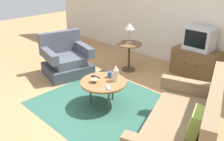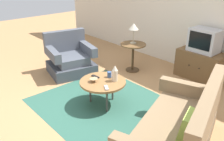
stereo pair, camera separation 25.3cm
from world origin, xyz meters
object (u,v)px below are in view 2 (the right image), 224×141
Objects in this scene: television at (205,40)px; mug at (110,75)px; couch at (177,131)px; table_lamp at (134,27)px; bowl at (94,80)px; armchair at (70,59)px; tv_remote_dark at (95,77)px; side_table at (133,51)px; coffee_table at (103,83)px; tv_stand at (200,65)px; tv_remote_silver at (106,88)px; vase at (115,73)px.

television is 2.14m from mug.
couch is 3.36× the size of television.
table_lamp is 1.78m from bowl.
tv_remote_dark is at bearing 89.15° from armchair.
armchair is 2.84m from television.
side_table is 3.96× the size of tv_remote_dark.
coffee_table is 5.70× the size of bowl.
armchair is at bearing 64.25° from couch.
mug is (-0.57, -2.01, 0.20)m from tv_stand.
television is 2.45m from bowl.
mug is 0.41m from tv_remote_silver.
bowl reaches higher than coffee_table.
television is 2.36m from tv_remote_dark.
tv_stand is 2.10m from vase.
tv_remote_silver is at bearing 74.98° from couch.
tv_stand is at bearing 78.76° from vase.
side_table is 2.24× the size of vase.
table_lamp is (-2.20, 1.49, 0.67)m from couch.
bowl is (1.45, -0.47, 0.17)m from armchair.
television is at bearing 90.00° from tv_stand.
couch is 2.63m from side_table.
tv_stand is 2.32m from tv_remote_dark.
television is 4.57× the size of mug.
bowl is 0.31m from tv_remote_silver.
bowl is (-0.61, -2.33, 0.18)m from tv_stand.
vase is at bearing 63.19° from couch.
couch is 2.02× the size of tv_stand.
tv_remote_silver reaches higher than coffee_table.
mug reaches higher than tv_remote_dark.
table_lamp is 1.59m from vase.
armchair is at bearing -162.97° from tv_remote_silver.
mug is at bearing -105.87° from tv_stand.
tv_remote_silver is at bearing -69.13° from vase.
coffee_table is at bearing 175.80° from tv_remote_dark.
table_lamp reaches higher than bowl.
tv_remote_silver is (0.91, -1.55, -0.00)m from side_table.
tv_stand is (0.54, 2.20, -0.12)m from coffee_table.
vase is 0.37m from bowl.
television is 3.64× the size of tv_remote_silver.
side_table is 1.49m from television.
vase is (-0.41, -2.04, 0.29)m from tv_stand.
television is at bearing 145.45° from armchair.
couch is at bearing 3.25° from bowl.
couch is at bearing 176.39° from tv_remote_dark.
tv_stand is at bearing 4.58° from couch.
table_lamp is at bearing 117.65° from mug.
tv_remote_silver is (0.11, -0.28, -0.12)m from vase.
television reaches higher than coffee_table.
tv_stand is 5.90× the size of tv_remote_dark.
tv_stand reaches higher than mug.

